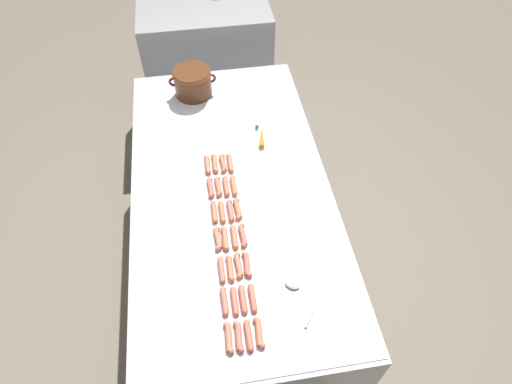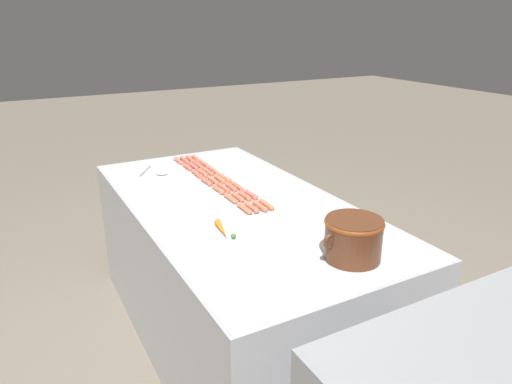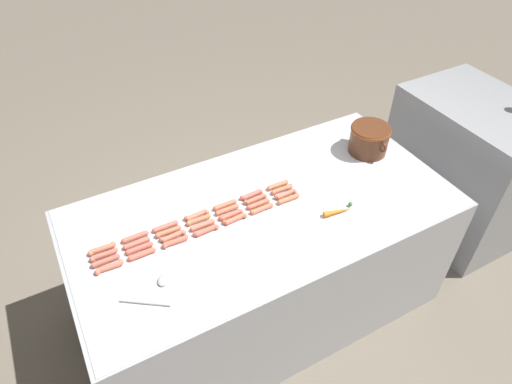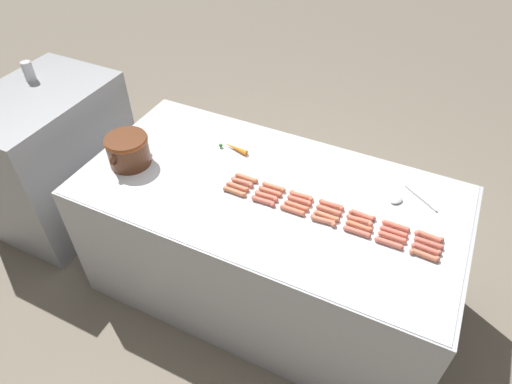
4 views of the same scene
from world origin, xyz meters
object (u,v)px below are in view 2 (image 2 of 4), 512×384
Objects in this scene: hot_dog_13 at (260,206)px; hot_dog_20 at (252,207)px; hot_dog_26 at (231,198)px; hot_dog_22 at (187,167)px; hot_dog_7 at (190,159)px; hot_dog_21 at (179,161)px; hot_dog_2 at (214,171)px; hot_dog_24 at (207,181)px; hot_dog_18 at (224,188)px; hot_dog_4 at (237,186)px; hot_dog_1 at (205,164)px; hot_dog_10 at (220,179)px; hot_dog_0 at (196,158)px; hot_dog_27 at (244,208)px; bean_pot at (353,237)px; serving_spoon at (156,173)px; hot_dog_3 at (225,178)px; carrot at (223,230)px; hot_dog_5 at (251,195)px; hot_dog_15 at (193,166)px; hot_dog_14 at (185,160)px; hot_dog_23 at (197,174)px; hot_dog_17 at (213,180)px; hot_dog_12 at (245,196)px; hot_dog_16 at (203,173)px; hot_dog_9 at (208,172)px; hot_dog_19 at (238,197)px; hot_dog_8 at (198,165)px.

hot_dog_13 is 1.00× the size of hot_dog_20.
hot_dog_22 is at bearing -89.93° from hot_dog_26.
hot_dog_7 is 0.08m from hot_dog_21.
hot_dog_24 is at bearing 54.21° from hot_dog_2.
hot_dog_13 is 0.49m from hot_dog_24.
hot_dog_4 is at bearing 175.88° from hot_dog_18.
hot_dog_1 is 0.32m from hot_dog_10.
hot_dog_27 is (0.12, 0.95, 0.00)m from hot_dog_0.
serving_spoon is at bearing -76.05° from bean_pot.
carrot is at bearing 63.96° from hot_dog_3.
hot_dog_7 is at bearing -87.56° from bean_pot.
hot_dog_5 and hot_dog_15 have the same top height.
hot_dog_14 and hot_dog_27 have the same top height.
hot_dog_1 is at bearing 89.61° from hot_dog_0.
hot_dog_22 is (0.08, -0.81, 0.00)m from hot_dog_13.
hot_dog_26 is at bearing -90.56° from hot_dog_27.
hot_dog_22 is at bearing -53.39° from hot_dog_2.
hot_dog_26 is (0.08, 0.79, 0.00)m from hot_dog_7.
hot_dog_26 is (0.08, -0.17, 0.00)m from hot_dog_13.
hot_dog_7 is at bearing -94.92° from hot_dog_27.
hot_dog_4 is 0.17m from hot_dog_10.
hot_dog_4 is at bearing -103.86° from hot_dog_20.
hot_dog_24 is (0.08, 0.00, 0.00)m from hot_dog_10.
hot_dog_23 is (0.12, 0.01, 0.00)m from hot_dog_2.
hot_dog_12 is at bearing 97.61° from hot_dog_17.
hot_dog_21 is at bearing 2.23° from hot_dog_7.
hot_dog_20 is at bearing 84.08° from hot_dog_1.
hot_dog_16 is at bearing 82.48° from hot_dog_7.
hot_dog_24 is at bearing 75.01° from hot_dog_16.
serving_spoon is at bearing -28.40° from hot_dog_9.
hot_dog_14 is 1.00× the size of hot_dog_27.
hot_dog_1 and hot_dog_13 have the same top height.
hot_dog_14 is 0.04m from hot_dog_21.
hot_dog_9 is (0.04, -0.48, 0.00)m from hot_dog_5.
hot_dog_14 is 1.00× the size of hot_dog_17.
hot_dog_14 is 0.96m from hot_dog_20.
hot_dog_12 is 0.80m from hot_dog_21.
hot_dog_20 and hot_dog_23 have the same top height.
hot_dog_19 is at bearing 89.90° from hot_dog_15.
hot_dog_4 and hot_dog_8 have the same top height.
hot_dog_12 is 0.17m from hot_dog_20.
hot_dog_10 is 0.43m from serving_spoon.
hot_dog_17 is (0.04, -0.32, 0.00)m from hot_dog_12.
hot_dog_26 is (0.04, 0.80, 0.00)m from hot_dog_14.
hot_dog_20 is at bearing 89.93° from hot_dog_16.
hot_dog_0 is 0.75× the size of carrot.
hot_dog_8 is 1.00× the size of hot_dog_24.
hot_dog_1 reaches higher than serving_spoon.
hot_dog_13 is at bearing 86.92° from hot_dog_2.
hot_dog_13 is at bearing 173.09° from hot_dog_27.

